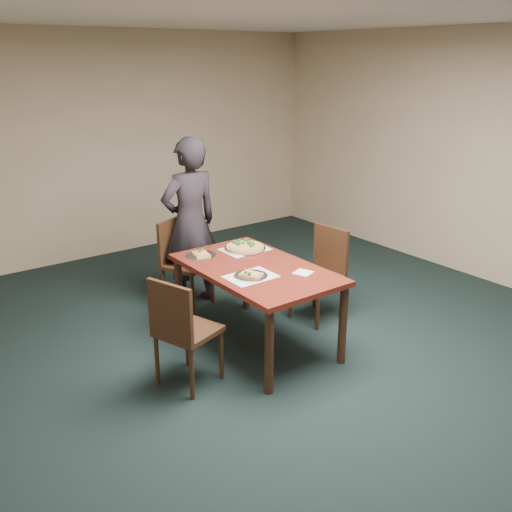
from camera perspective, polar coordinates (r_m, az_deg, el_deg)
ground at (r=4.77m, az=6.96°, el=-12.04°), size 8.00×8.00×0.00m
room_shell at (r=4.14m, az=7.94°, el=8.98°), size 8.00×8.00×8.00m
dining_table at (r=4.96m, az=0.00°, el=-2.09°), size 0.90×1.50×0.75m
chair_far at (r=5.90m, az=-7.51°, el=-0.18°), size 0.55×0.55×0.91m
chair_left at (r=4.43m, az=-7.48°, el=-7.05°), size 0.53×0.53×0.91m
chair_right at (r=5.61m, az=6.67°, el=-1.19°), size 0.46×0.46×0.91m
diner at (r=5.83m, az=-6.61°, el=3.30°), size 0.65×0.44×1.74m
placemat_main at (r=5.37m, az=-1.10°, el=0.68°), size 0.42×0.32×0.00m
placemat_near at (r=4.71m, az=-0.51°, el=-2.06°), size 0.40×0.30×0.00m
pizza_pan at (r=5.37m, az=-1.11°, el=0.92°), size 0.39×0.39×0.07m
slice_plate_near at (r=4.71m, az=-0.52°, el=-1.93°), size 0.28×0.28×0.06m
slice_plate_far at (r=5.22m, az=-5.51°, el=0.13°), size 0.28×0.28×0.06m
napkin at (r=4.81m, az=4.73°, el=-1.67°), size 0.18×0.18×0.01m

